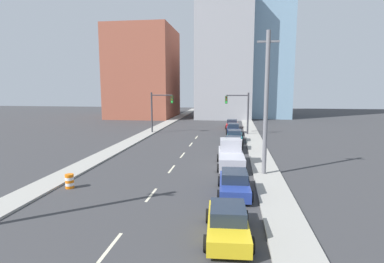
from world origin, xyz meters
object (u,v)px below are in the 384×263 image
traffic_signal_right (242,108)px  sedan_white (233,144)px  sedan_blue (234,183)px  utility_pole_right_mid (266,103)px  traffic_signal_left (158,107)px  sedan_teal (235,136)px  sedan_navy (233,129)px  pickup_truck_silver (231,156)px  sedan_red (232,124)px  traffic_barrel (70,181)px  sedan_yellow (228,222)px

traffic_signal_right → sedan_white: bearing=-95.6°
sedan_blue → sedan_white: bearing=88.5°
utility_pole_right_mid → sedan_white: bearing=104.5°
traffic_signal_left → sedan_blue: 27.47m
traffic_signal_left → sedan_white: traffic_signal_left is taller
utility_pole_right_mid → sedan_teal: bearing=98.7°
sedan_white → sedan_navy: sedan_navy is taller
sedan_white → sedan_navy: 11.87m
pickup_truck_silver → sedan_red: pickup_truck_silver is taller
sedan_white → traffic_signal_left: bearing=138.0°
traffic_barrel → sedan_navy: 28.18m
utility_pole_right_mid → sedan_red: 27.93m
sedan_yellow → sedan_blue: sedan_blue is taller
traffic_signal_left → pickup_truck_silver: bearing=-58.6°
sedan_navy → traffic_signal_right: bearing=-36.8°
sedan_white → sedan_red: size_ratio=1.08×
sedan_teal → sedan_navy: sedan_navy is taller
sedan_white → sedan_navy: bearing=93.1°
traffic_barrel → pickup_truck_silver: pickup_truck_silver is taller
pickup_truck_silver → sedan_blue: bearing=-90.6°
sedan_white → sedan_navy: (-0.06, 11.87, 0.04)m
traffic_barrel → sedan_yellow: sedan_yellow is taller
sedan_blue → sedan_navy: 25.60m
traffic_signal_left → sedan_navy: traffic_signal_left is taller
utility_pole_right_mid → sedan_yellow: (-2.53, -10.05, -4.84)m
traffic_signal_left → traffic_barrel: bearing=-89.0°
traffic_signal_right → sedan_red: (-1.34, 6.97, -3.19)m
traffic_signal_right → sedan_yellow: size_ratio=1.37×
pickup_truck_silver → sedan_red: (-0.10, 25.03, -0.25)m
pickup_truck_silver → sedan_navy: pickup_truck_silver is taller
sedan_navy → sedan_red: (-0.20, 6.18, -0.04)m
traffic_signal_right → sedan_blue: (-0.93, -24.81, -3.18)m
sedan_red → sedan_yellow: bearing=-88.2°
sedan_blue → traffic_signal_right: bearing=85.7°
traffic_barrel → sedan_teal: sedan_teal is taller
utility_pole_right_mid → sedan_navy: size_ratio=2.31×
traffic_signal_left → sedan_blue: size_ratio=1.33×
utility_pole_right_mid → sedan_white: 10.78m
traffic_signal_left → sedan_yellow: size_ratio=1.37×
sedan_white → sedan_red: 18.06m
traffic_signal_left → sedan_blue: (11.34, -24.81, -3.18)m
sedan_blue → sedan_red: size_ratio=1.06×
utility_pole_right_mid → sedan_teal: size_ratio=2.42×
traffic_signal_left → traffic_barrel: size_ratio=6.36×
sedan_red → sedan_white: bearing=-87.6°
traffic_signal_right → sedan_teal: 6.74m
sedan_blue → sedan_red: bearing=88.6°
traffic_barrel → pickup_truck_silver: 12.82m
traffic_signal_right → sedan_yellow: (-1.21, -30.46, -3.18)m
utility_pole_right_mid → traffic_signal_left: bearing=123.7°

